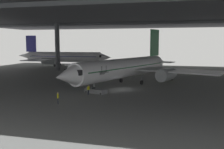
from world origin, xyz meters
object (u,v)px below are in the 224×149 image
at_px(boarding_stairs, 96,89).
at_px(crew_worker_by_stairs, 88,89).
at_px(baggage_tug, 168,78).
at_px(airplane_main, 126,68).
at_px(airplane_distant, 63,57).
at_px(crew_worker_near_nose, 58,97).

height_order(boarding_stairs, crew_worker_by_stairs, boarding_stairs).
bearing_deg(crew_worker_by_stairs, baggage_tug, 59.89).
bearing_deg(boarding_stairs, airplane_main, 72.97).
bearing_deg(airplane_distant, crew_worker_near_nose, -65.21).
bearing_deg(crew_worker_by_stairs, airplane_main, 71.50).
relative_size(boarding_stairs, crew_worker_near_nose, 2.80).
height_order(airplane_distant, baggage_tug, airplane_distant).
distance_m(airplane_main, baggage_tug, 12.24).
distance_m(boarding_stairs, crew_worker_by_stairs, 1.80).
distance_m(airplane_main, crew_worker_near_nose, 20.08).
distance_m(crew_worker_near_nose, baggage_tug, 31.06).
height_order(airplane_main, boarding_stairs, airplane_main).
distance_m(crew_worker_by_stairs, baggage_tug, 23.56).
height_order(crew_worker_near_nose, baggage_tug, crew_worker_near_nose).
bearing_deg(airplane_main, airplane_distant, 130.61).
height_order(crew_worker_near_nose, crew_worker_by_stairs, crew_worker_near_nose).
height_order(crew_worker_by_stairs, airplane_distant, airplane_distant).
bearing_deg(crew_worker_by_stairs, airplane_distant, 119.73).
xyz_separation_m(boarding_stairs, baggage_tug, (11.00, 18.78, -0.21)).
relative_size(airplane_distant, baggage_tug, 14.56).
bearing_deg(airplane_distant, airplane_main, -49.39).
height_order(airplane_main, baggage_tug, airplane_main).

